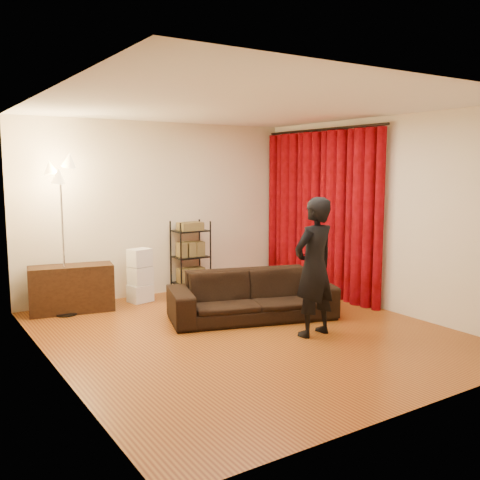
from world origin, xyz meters
TOP-DOWN VIEW (x-y plane):
  - floor at (0.00, 0.00)m, footprint 5.00×5.00m
  - ceiling at (0.00, 0.00)m, footprint 5.00×5.00m
  - wall_back at (0.00, 2.50)m, footprint 5.00×0.00m
  - wall_front at (0.00, -2.50)m, footprint 5.00×0.00m
  - wall_left at (-2.25, 0.00)m, footprint 0.00×5.00m
  - wall_right at (2.25, 0.00)m, footprint 0.00×5.00m
  - curtain_rod at (2.15, 1.12)m, footprint 0.04×2.65m
  - curtain at (2.13, 1.12)m, footprint 0.22×2.65m
  - sofa at (0.41, 0.48)m, footprint 2.32×1.44m
  - person at (0.63, -0.50)m, footprint 0.65×0.48m
  - media_cabinet at (-1.52, 2.12)m, footprint 1.18×0.62m
  - storage_boxes at (-0.50, 2.13)m, footprint 0.38×0.34m
  - wire_shelf at (0.43, 2.28)m, footprint 0.58×0.46m
  - floor_lamp at (-1.63, 2.01)m, footprint 0.47×0.47m

SIDE VIEW (x-z plane):
  - floor at x=0.00m, z-range 0.00..0.00m
  - sofa at x=0.41m, z-range 0.00..0.63m
  - media_cabinet at x=-1.52m, z-range 0.00..0.66m
  - storage_boxes at x=-0.50m, z-range 0.00..0.81m
  - wire_shelf at x=0.43m, z-range 0.00..1.16m
  - person at x=0.63m, z-range 0.00..1.66m
  - floor_lamp at x=-1.63m, z-range 0.00..2.10m
  - curtain at x=2.13m, z-range 0.00..2.55m
  - wall_back at x=0.00m, z-range -1.15..3.85m
  - wall_front at x=0.00m, z-range -1.15..3.85m
  - wall_left at x=-2.25m, z-range -1.15..3.85m
  - wall_right at x=2.25m, z-range -1.15..3.85m
  - curtain_rod at x=2.15m, z-range 2.56..2.60m
  - ceiling at x=0.00m, z-range 2.70..2.70m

